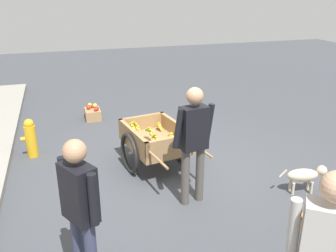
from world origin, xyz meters
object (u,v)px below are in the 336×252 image
object	(u,v)px
plastic_bucket	(309,226)
vendor_person	(194,137)
apple_crate	(93,113)
bystander_person	(80,204)
fire_hydrant	(31,138)
fruit_cart	(155,141)
dog	(305,175)

from	to	relation	value
plastic_bucket	vendor_person	bearing A→B (deg)	45.19
apple_crate	bystander_person	size ratio (longest dim) A/B	0.29
fire_hydrant	apple_crate	distance (m)	1.97
fruit_cart	apple_crate	world-z (taller)	fruit_cart
plastic_bucket	fruit_cart	bearing A→B (deg)	29.98
fruit_cart	vendor_person	size ratio (longest dim) A/B	1.11
bystander_person	fire_hydrant	bearing A→B (deg)	11.06
fruit_cart	plastic_bucket	distance (m)	2.54
fire_hydrant	bystander_person	distance (m)	3.26
vendor_person	plastic_bucket	bearing A→B (deg)	-134.81
plastic_bucket	bystander_person	world-z (taller)	bystander_person
fire_hydrant	apple_crate	bearing A→B (deg)	-36.99
vendor_person	fruit_cart	bearing A→B (deg)	10.13
vendor_person	plastic_bucket	xyz separation A→B (m)	(-1.05, -1.05, -0.83)
vendor_person	dog	world-z (taller)	vendor_person
plastic_bucket	apple_crate	world-z (taller)	apple_crate
fire_hydrant	apple_crate	xyz separation A→B (m)	(1.56, -1.18, -0.20)
vendor_person	fire_hydrant	size ratio (longest dim) A/B	2.36
apple_crate	fire_hydrant	bearing A→B (deg)	143.01
dog	apple_crate	bearing A→B (deg)	32.59
vendor_person	dog	bearing A→B (deg)	-98.69
fire_hydrant	plastic_bucket	distance (m)	4.45
fruit_cart	dog	size ratio (longest dim) A/B	2.64
fruit_cart	plastic_bucket	xyz separation A→B (m)	(-2.18, -1.26, -0.32)
dog	bystander_person	distance (m)	3.22
vendor_person	plastic_bucket	world-z (taller)	vendor_person
vendor_person	apple_crate	distance (m)	3.85
apple_crate	bystander_person	xyz separation A→B (m)	(-4.71, 0.56, 0.78)
fruit_cart	vendor_person	bearing A→B (deg)	-169.87
bystander_person	fruit_cart	bearing A→B (deg)	-30.22
vendor_person	fire_hydrant	xyz separation A→B (m)	(2.09, 2.09, -0.61)
fruit_cart	fire_hydrant	xyz separation A→B (m)	(0.96, 1.89, -0.10)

